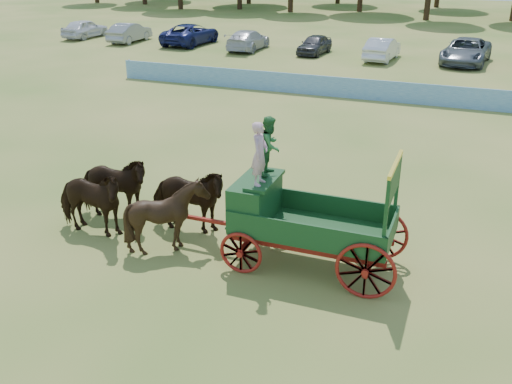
# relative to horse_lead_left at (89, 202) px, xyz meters

# --- Properties ---
(ground) EXTENTS (160.00, 160.00, 0.00)m
(ground) POSITION_rel_horse_lead_left_xyz_m (3.83, -0.53, -0.97)
(ground) COLOR tan
(ground) RESTS_ON ground
(horse_lead_left) EXTENTS (2.30, 1.06, 1.94)m
(horse_lead_left) POSITION_rel_horse_lead_left_xyz_m (0.00, 0.00, 0.00)
(horse_lead_left) COLOR black
(horse_lead_left) RESTS_ON ground
(horse_lead_right) EXTENTS (2.43, 1.40, 1.94)m
(horse_lead_right) POSITION_rel_horse_lead_left_xyz_m (0.00, 1.10, 0.00)
(horse_lead_right) COLOR black
(horse_lead_right) RESTS_ON ground
(horse_wheel_left) EXTENTS (1.92, 1.75, 1.94)m
(horse_wheel_left) POSITION_rel_horse_lead_left_xyz_m (2.40, 0.00, 0.00)
(horse_wheel_left) COLOR black
(horse_wheel_left) RESTS_ON ground
(horse_wheel_right) EXTENTS (2.38, 1.25, 1.94)m
(horse_wheel_right) POSITION_rel_horse_lead_left_xyz_m (2.40, 1.10, 0.00)
(horse_wheel_right) COLOR black
(horse_wheel_right) RESTS_ON ground
(farm_dray) EXTENTS (6.00, 2.00, 3.67)m
(farm_dray) POSITION_rel_horse_lead_left_xyz_m (5.38, 0.57, 0.62)
(farm_dray) COLOR #A32510
(farm_dray) RESTS_ON ground
(sponsor_banner) EXTENTS (26.00, 0.08, 1.05)m
(sponsor_banner) POSITION_rel_horse_lead_left_xyz_m (2.83, 17.47, -0.44)
(sponsor_banner) COLOR #1F6AA8
(sponsor_banner) RESTS_ON ground
(parked_cars) EXTENTS (37.51, 6.53, 1.64)m
(parked_cars) POSITION_rel_horse_lead_left_xyz_m (-4.06, 29.46, -0.20)
(parked_cars) COLOR silver
(parked_cars) RESTS_ON ground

